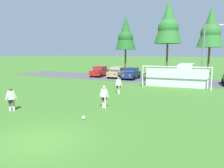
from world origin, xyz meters
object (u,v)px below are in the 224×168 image
Objects in this scene: parked_car_slot_far_left at (100,71)px; player_striker_near at (118,85)px; player_defender_far at (104,97)px; parked_car_slot_left at (117,72)px; player_midfield_center at (11,99)px; parked_car_slot_center_right at (186,73)px; street_lamp at (205,56)px; soccer_ball at (84,118)px; parked_car_slot_center_left at (131,73)px; soccer_goal at (176,77)px; parked_car_slot_center at (154,74)px; parked_car_slot_right at (196,76)px.

player_striker_near is at bearing -53.84° from parked_car_slot_far_left.
parked_car_slot_left is (-6.70, 17.11, 0.05)m from player_defender_far.
player_midfield_center is 0.38× the size of parked_car_slot_left.
parked_car_slot_center_right is (3.93, 16.11, 0.52)m from player_defender_far.
street_lamp is at bearing -20.17° from parked_car_slot_left.
player_defender_far is at bearing 92.62° from soccer_ball.
parked_car_slot_far_left is 17.25m from street_lamp.
parked_car_slot_far_left is 6.13m from parked_car_slot_center_left.
soccer_goal is 1.77× the size of parked_car_slot_left.
parked_car_slot_center is (-0.87, 20.35, 0.77)m from soccer_ball.
player_midfield_center is at bearing -77.43° from parked_car_slot_far_left.
player_defender_far is at bearing -103.71° from parked_car_slot_center_right.
parked_car_slot_far_left is (-8.86, 12.12, 0.05)m from player_striker_near.
parked_car_slot_right is at bearing 73.59° from player_defender_far.
parked_car_slot_right is at bearing 46.19° from parked_car_slot_center_right.
parked_car_slot_center_left is (-4.14, 19.40, 0.77)m from soccer_ball.
parked_car_slot_right is (5.84, -0.09, 0.00)m from parked_car_slot_center.
parked_car_slot_center is 1.01× the size of parked_car_slot_right.
player_defender_far is (5.40, 3.49, 0.00)m from player_midfield_center.
player_midfield_center is 21.43m from parked_car_slot_center.
parked_car_slot_right is at bearing -0.85° from parked_car_slot_center.
parked_car_slot_center is (3.27, 0.95, 0.00)m from parked_car_slot_center_left.
soccer_goal is 1.76× the size of parked_car_slot_center.
player_defender_far is at bearing -68.62° from parked_car_slot_left.
player_midfield_center is 0.38× the size of parked_car_slot_center.
player_midfield_center is 21.43m from parked_car_slot_far_left.
parked_car_slot_left is 2.77m from parked_car_slot_center_left.
player_defender_far is (-0.13, 2.93, 0.71)m from soccer_ball.
parked_car_slot_center is at bearing 179.15° from parked_car_slot_right.
parked_car_slot_center_right is (5.13, 10.81, 0.52)m from player_striker_near.
soccer_goal is 4.61× the size of player_defender_far.
parked_car_slot_center_left is at bearing 103.67° from player_defender_far.
player_midfield_center is 1.00× the size of player_defender_far.
soccer_ball is 0.05× the size of parked_car_slot_right.
parked_car_slot_center is (4.66, 20.91, 0.05)m from player_midfield_center.
player_striker_near is 11.98m from parked_car_slot_center_right.
parked_car_slot_right is at bearing 63.25° from player_midfield_center.
soccer_ball is at bearing -87.38° from player_defender_far.
player_midfield_center is 0.39× the size of parked_car_slot_center_left.
parked_car_slot_center_right is 0.68× the size of street_lamp.
parked_car_slot_center_left is at bearing -174.59° from parked_car_slot_right.
parked_car_slot_center_right is at bearing -2.59° from parked_car_slot_center_left.
parked_car_slot_left is at bearing 159.83° from street_lamp.
parked_car_slot_center_right is at bearing -5.36° from parked_car_slot_left.
player_striker_near is 0.38× the size of parked_car_slot_left.
parked_car_slot_center_right is (7.94, -0.36, 0.47)m from parked_car_slot_center_left.
player_midfield_center is at bearing -147.08° from player_defender_far.
player_striker_near is (-4.54, -5.97, -0.47)m from soccer_goal.
player_midfield_center is 0.39× the size of parked_car_slot_right.
street_lamp is at bearing -77.61° from parked_car_slot_right.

